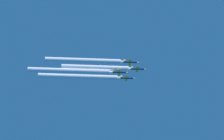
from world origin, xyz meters
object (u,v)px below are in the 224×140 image
object	(u,v)px
jet_lead	(138,69)
jet_slot	(120,72)
jet_right_wingman	(131,62)
jet_left_wingman	(128,78)

from	to	relation	value
jet_lead	jet_slot	xyz separation A→B (m)	(0.06, -13.85, -3.58)
jet_lead	jet_right_wingman	xyz separation A→B (m)	(11.24, -6.73, -1.44)
jet_lead	jet_slot	size ratio (longest dim) A/B	1.00
jet_left_wingman	jet_slot	size ratio (longest dim) A/B	1.00
jet_lead	jet_slot	bearing A→B (deg)	-89.73
jet_right_wingman	jet_slot	world-z (taller)	jet_right_wingman
jet_left_wingman	jet_lead	bearing A→B (deg)	35.70
jet_right_wingman	jet_slot	distance (m)	13.42
jet_left_wingman	jet_right_wingman	world-z (taller)	jet_right_wingman
jet_slot	jet_right_wingman	bearing A→B (deg)	32.48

